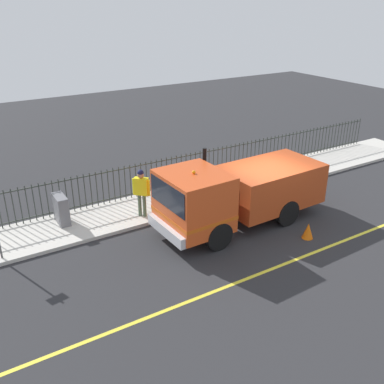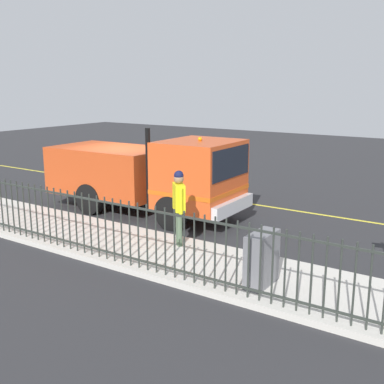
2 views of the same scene
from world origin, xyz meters
name	(u,v)px [view 2 (image 2 of 2)]	position (x,y,z in m)	size (l,w,h in m)	color
ground_plane	(122,207)	(0.00, 0.00, 0.00)	(51.42, 51.42, 0.00)	#2B2B2D
sidewalk_slab	(50,227)	(2.95, 0.00, 0.06)	(2.44, 23.37, 0.13)	beige
lane_marking	(172,192)	(-2.70, 0.00, 0.00)	(0.12, 21.04, 0.01)	yellow
work_truck	(153,172)	(0.15, 1.43, 1.33)	(2.42, 6.42, 2.75)	#D84C1E
worker_standing	(179,200)	(2.32, 3.93, 1.24)	(0.53, 0.53, 1.82)	yellow
iron_fence	(15,208)	(3.99, 0.00, 0.84)	(0.04, 19.90, 1.42)	#2D332D
utility_cabinet	(262,259)	(3.34, 6.61, 0.65)	(0.87, 0.37, 1.05)	slate
traffic_cone	(153,188)	(-1.91, -0.24, 0.28)	(0.39, 0.39, 0.55)	orange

